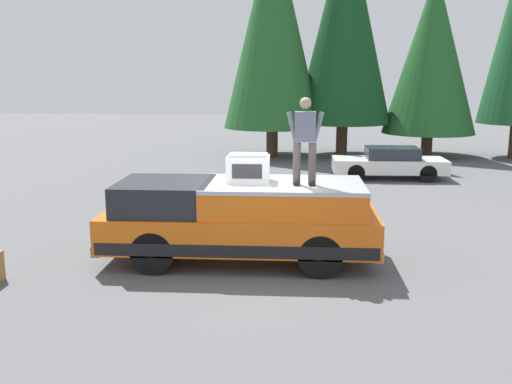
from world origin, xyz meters
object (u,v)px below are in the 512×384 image
pickup_truck (240,220)px  compressor_unit (248,168)px  parked_car_white (390,163)px  person_on_truck_bed (305,139)px

pickup_truck → compressor_unit: size_ratio=6.60×
pickup_truck → compressor_unit: compressor_unit is taller
parked_car_white → pickup_truck: bearing=155.1°
compressor_unit → parked_car_white: size_ratio=0.20×
compressor_unit → parked_car_white: (9.88, -4.46, -1.35)m
person_on_truck_bed → parked_car_white: 10.88m
person_on_truck_bed → parked_car_white: person_on_truck_bed is taller
compressor_unit → pickup_truck: bearing=116.2°
pickup_truck → person_on_truck_bed: bearing=-99.0°
parked_car_white → compressor_unit: bearing=155.7°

